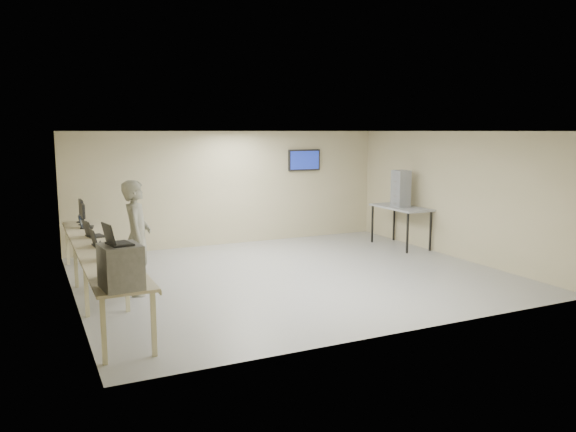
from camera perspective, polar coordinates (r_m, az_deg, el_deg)
name	(u,v)px	position (r m, az deg, el deg)	size (l,w,h in m)	color
room	(293,204)	(10.86, 0.48, 1.27)	(8.01, 7.01, 2.81)	#A8A7A7
workbench	(99,251)	(9.90, -18.64, -3.35)	(0.76, 6.00, 0.90)	beige
equipment_box	(121,266)	(7.15, -16.62, -4.94)	(0.46, 0.52, 0.54)	gray
laptop_on_box	(115,239)	(7.07, -17.17, -2.28)	(0.35, 0.39, 0.27)	black
laptop_0	(114,272)	(7.70, -17.26, -5.47)	(0.44, 0.47, 0.31)	black
laptop_1	(106,255)	(8.83, -17.96, -3.79)	(0.35, 0.39, 0.27)	black
laptop_2	(99,242)	(9.86, -18.69, -2.50)	(0.35, 0.41, 0.30)	black
laptop_3	(92,233)	(10.78, -19.27, -1.62)	(0.38, 0.43, 0.29)	black
laptop_4	(84,224)	(11.83, -20.00, -0.81)	(0.33, 0.37, 0.26)	black
monitor_near	(83,212)	(12.21, -20.12, 0.40)	(0.20, 0.45, 0.44)	black
monitor_far	(81,209)	(12.54, -20.27, 0.70)	(0.21, 0.48, 0.48)	black
soldier	(137,238)	(9.98, -15.07, -2.13)	(0.72, 0.47, 1.98)	#5D5F4D
side_table	(401,209)	(13.90, 11.40, 0.66)	(0.77, 1.64, 0.98)	gray
storage_bins	(401,189)	(13.83, 11.39, 2.76)	(0.33, 0.37, 0.88)	gray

